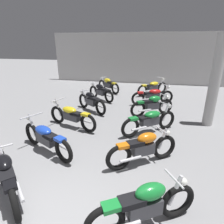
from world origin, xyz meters
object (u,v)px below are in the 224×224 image
at_px(motorcycle_left_row_1, 46,138).
at_px(motorcycle_left_row_4, 101,92).
at_px(motorcycle_left_row_2, 72,116).
at_px(motorcycle_right_row_1, 143,148).
at_px(support_pillar, 215,82).
at_px(motorcycle_left_row_0, 7,176).
at_px(motorcycle_right_row_5, 153,87).
at_px(motorcycle_right_row_0, 144,206).
at_px(motorcycle_left_row_3, 91,101).
at_px(motorcycle_right_row_4, 153,96).
at_px(motorcycle_right_row_3, 152,105).
at_px(motorcycle_left_row_5, 108,85).
at_px(motorcycle_right_row_2, 150,120).

relative_size(motorcycle_left_row_1, motorcycle_left_row_4, 1.19).
relative_size(motorcycle_left_row_2, motorcycle_right_row_1, 1.23).
bearing_deg(support_pillar, motorcycle_left_row_0, -135.67).
bearing_deg(support_pillar, motorcycle_left_row_1, -148.01).
relative_size(support_pillar, motorcycle_right_row_5, 1.92).
distance_m(support_pillar, motorcycle_left_row_1, 5.83).
xyz_separation_m(motorcycle_left_row_0, motorcycle_left_row_4, (-0.04, 6.84, 0.00)).
relative_size(motorcycle_left_row_4, motorcycle_right_row_0, 0.96).
bearing_deg(motorcycle_left_row_3, motorcycle_left_row_0, -90.21).
bearing_deg(motorcycle_right_row_4, motorcycle_left_row_3, -148.95).
bearing_deg(motorcycle_left_row_2, motorcycle_left_row_1, -89.93).
bearing_deg(motorcycle_left_row_0, motorcycle_right_row_4, 68.21).
xyz_separation_m(support_pillar, motorcycle_left_row_3, (-4.71, 0.46, -1.14)).
height_order(motorcycle_left_row_4, motorcycle_right_row_5, motorcycle_right_row_5).
distance_m(motorcycle_right_row_0, motorcycle_right_row_5, 8.68).
xyz_separation_m(motorcycle_left_row_1, motorcycle_left_row_2, (-0.00, 1.70, 0.00)).
relative_size(support_pillar, motorcycle_right_row_3, 1.84).
xyz_separation_m(motorcycle_left_row_4, motorcycle_right_row_0, (2.70, -6.97, 0.00)).
bearing_deg(motorcycle_right_row_5, motorcycle_left_row_5, 178.78).
relative_size(motorcycle_left_row_3, motorcycle_right_row_2, 0.94).
distance_m(motorcycle_left_row_5, motorcycle_right_row_1, 7.43).
distance_m(motorcycle_left_row_3, motorcycle_right_row_2, 3.07).
xyz_separation_m(motorcycle_left_row_1, motorcycle_right_row_1, (2.64, 0.04, 0.01)).
bearing_deg(motorcycle_right_row_2, motorcycle_left_row_5, 117.54).
relative_size(motorcycle_left_row_0, motorcycle_right_row_4, 0.75).
xyz_separation_m(motorcycle_right_row_1, motorcycle_right_row_4, (0.15, 5.04, -0.01)).
bearing_deg(motorcycle_right_row_5, motorcycle_right_row_4, -88.63).
height_order(motorcycle_left_row_3, motorcycle_right_row_3, same).
distance_m(support_pillar, motorcycle_right_row_1, 3.88).
xyz_separation_m(motorcycle_left_row_4, motorcycle_right_row_3, (2.71, -1.71, 0.00)).
bearing_deg(motorcycle_right_row_3, motorcycle_left_row_3, -178.92).
relative_size(motorcycle_left_row_0, motorcycle_right_row_2, 0.87).
bearing_deg(motorcycle_left_row_0, motorcycle_left_row_1, 94.29).
height_order(motorcycle_right_row_0, motorcycle_right_row_4, motorcycle_right_row_4).
distance_m(motorcycle_left_row_5, motorcycle_right_row_5, 2.69).
relative_size(motorcycle_right_row_0, motorcycle_right_row_5, 1.04).
height_order(motorcycle_left_row_5, motorcycle_right_row_4, motorcycle_right_row_4).
height_order(support_pillar, motorcycle_left_row_1, support_pillar).
xyz_separation_m(motorcycle_right_row_3, motorcycle_right_row_5, (-0.05, 3.42, -0.01)).
height_order(motorcycle_right_row_1, motorcycle_right_row_3, same).
xyz_separation_m(motorcycle_left_row_2, motorcycle_right_row_4, (2.79, 3.39, 0.00)).
relative_size(motorcycle_right_row_0, motorcycle_right_row_2, 0.99).
height_order(support_pillar, motorcycle_right_row_4, support_pillar).
height_order(support_pillar, motorcycle_right_row_2, support_pillar).
bearing_deg(motorcycle_left_row_3, motorcycle_left_row_1, -92.27).
bearing_deg(motorcycle_right_row_3, motorcycle_left_row_2, -146.57).
height_order(support_pillar, motorcycle_left_row_5, support_pillar).
height_order(motorcycle_left_row_2, motorcycle_right_row_2, same).
bearing_deg(motorcycle_left_row_3, motorcycle_right_row_0, -63.17).
relative_size(motorcycle_right_row_1, motorcycle_right_row_2, 0.96).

